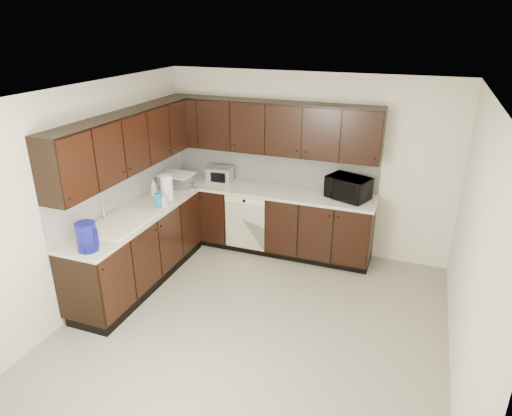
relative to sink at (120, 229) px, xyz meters
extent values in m
plane|color=gray|center=(1.68, 0.01, -0.88)|extent=(4.00, 4.00, 0.00)
plane|color=white|center=(1.68, 0.01, 1.62)|extent=(4.00, 4.00, 0.00)
cube|color=beige|center=(1.68, 2.01, 0.37)|extent=(4.00, 0.02, 2.50)
cube|color=beige|center=(-0.32, 0.01, 0.37)|extent=(0.02, 4.00, 2.50)
cube|color=beige|center=(3.68, 0.01, 0.37)|extent=(0.02, 4.00, 2.50)
cube|color=beige|center=(1.68, -1.99, 0.37)|extent=(4.00, 0.02, 2.50)
cube|color=black|center=(1.18, 1.71, -0.43)|extent=(3.00, 0.60, 0.90)
cube|color=black|center=(-0.02, 0.31, -0.43)|extent=(0.60, 2.20, 0.90)
cube|color=black|center=(1.18, 1.74, -0.83)|extent=(3.00, 0.54, 0.10)
cube|color=black|center=(0.01, 0.31, -0.83)|extent=(0.54, 2.20, 0.10)
cube|color=beige|center=(1.18, 1.71, 0.04)|extent=(3.03, 0.63, 0.04)
cube|color=beige|center=(-0.02, 0.31, 0.04)|extent=(0.63, 2.23, 0.04)
cube|color=silver|center=(1.18, 2.00, 0.30)|extent=(3.00, 0.02, 0.48)
cube|color=silver|center=(-0.31, 0.61, 0.30)|extent=(0.02, 2.80, 0.48)
cube|color=black|center=(1.18, 1.85, 0.89)|extent=(3.00, 0.33, 0.70)
cube|color=black|center=(-0.15, 0.45, 0.89)|extent=(0.33, 2.47, 0.70)
cube|color=beige|center=(0.98, 1.42, -0.38)|extent=(0.58, 0.02, 0.78)
cube|color=beige|center=(0.98, 1.42, -0.04)|extent=(0.58, 0.03, 0.08)
cylinder|color=black|center=(0.98, 1.40, -0.04)|extent=(0.04, 0.02, 0.04)
cube|color=beige|center=(0.00, 0.01, 0.06)|extent=(0.54, 0.82, 0.03)
cube|color=beige|center=(0.00, -0.19, -0.02)|extent=(0.42, 0.34, 0.16)
cube|color=beige|center=(0.00, 0.21, -0.02)|extent=(0.42, 0.34, 0.16)
cylinder|color=silver|center=(-0.22, 0.01, 0.19)|extent=(0.03, 0.03, 0.26)
cylinder|color=silver|center=(-0.17, 0.01, 0.31)|extent=(0.14, 0.02, 0.02)
cylinder|color=#B2B2B7|center=(0.00, -0.19, 0.01)|extent=(0.20, 0.20, 0.10)
imported|color=black|center=(2.31, 1.73, 0.21)|extent=(0.63, 0.53, 0.29)
imported|color=gray|center=(0.20, 0.66, 0.14)|extent=(0.08, 0.08, 0.17)
imported|color=gray|center=(-0.13, 0.95, 0.18)|extent=(0.12, 0.12, 0.24)
cube|color=silver|center=(0.47, 1.75, 0.17)|extent=(0.38, 0.30, 0.22)
cube|color=silver|center=(-0.03, 1.36, 0.15)|extent=(0.52, 0.45, 0.18)
cylinder|color=#0D0D7F|center=(0.09, -0.65, 0.21)|extent=(0.22, 0.22, 0.31)
cylinder|color=#0D8399|center=(0.15, 0.59, 0.15)|extent=(0.09, 0.09, 0.18)
cylinder|color=white|center=(0.13, 0.85, 0.23)|extent=(0.17, 0.17, 0.34)
camera|label=1|loc=(3.13, -3.92, 2.25)|focal=32.00mm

